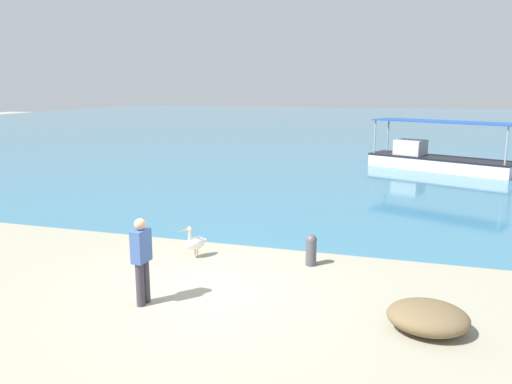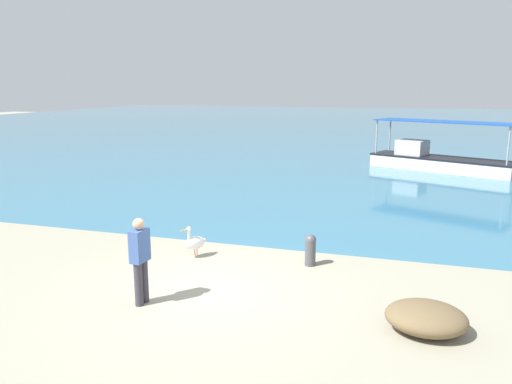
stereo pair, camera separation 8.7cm
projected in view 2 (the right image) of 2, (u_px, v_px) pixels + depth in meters
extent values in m
plane|color=gray|center=(209.00, 290.00, 10.17)|extent=(120.00, 120.00, 0.00)
cube|color=teal|center=(375.00, 124.00, 55.06)|extent=(110.00, 90.00, 0.00)
cube|color=white|center=(441.00, 164.00, 24.71)|extent=(6.99, 4.37, 0.66)
cube|color=black|center=(442.00, 158.00, 24.65)|extent=(7.04, 4.42, 0.08)
cylinder|color=#99999E|center=(509.00, 146.00, 21.87)|extent=(0.08, 0.08, 1.72)
cylinder|color=#99999E|center=(390.00, 135.00, 27.05)|extent=(0.08, 0.08, 1.72)
cylinder|color=#99999E|center=(377.00, 137.00, 25.91)|extent=(0.08, 0.08, 1.72)
cube|color=#1C4692|center=(444.00, 122.00, 24.28)|extent=(6.85, 4.38, 0.05)
cube|color=beige|center=(412.00, 147.00, 25.54)|extent=(1.74, 1.68, 0.75)
cylinder|color=#E0997A|center=(197.00, 253.00, 12.13)|extent=(0.03, 0.03, 0.22)
cylinder|color=#E0997A|center=(195.00, 252.00, 12.20)|extent=(0.03, 0.03, 0.22)
ellipsoid|color=white|center=(195.00, 243.00, 12.09)|extent=(0.54, 0.62, 0.32)
ellipsoid|color=white|center=(203.00, 240.00, 12.25)|extent=(0.19, 0.20, 0.10)
cylinder|color=white|center=(189.00, 235.00, 11.95)|extent=(0.07, 0.07, 0.26)
sphere|color=white|center=(189.00, 229.00, 11.92)|extent=(0.11, 0.11, 0.11)
cone|color=#E5933F|center=(183.00, 230.00, 11.81)|extent=(0.21, 0.28, 0.06)
cylinder|color=#47474C|center=(310.00, 253.00, 11.55)|extent=(0.25, 0.25, 0.58)
sphere|color=#4C4C51|center=(311.00, 240.00, 11.48)|extent=(0.26, 0.26, 0.26)
cylinder|color=#39343E|center=(139.00, 284.00, 9.39)|extent=(0.16, 0.16, 0.85)
cylinder|color=#39343E|center=(144.00, 281.00, 9.56)|extent=(0.16, 0.16, 0.85)
cube|color=#3D5897|center=(140.00, 246.00, 9.32)|extent=(0.25, 0.42, 0.62)
sphere|color=tan|center=(138.00, 224.00, 9.24)|extent=(0.22, 0.22, 0.22)
ellipsoid|color=brown|center=(426.00, 318.00, 8.41)|extent=(1.36, 1.16, 0.50)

